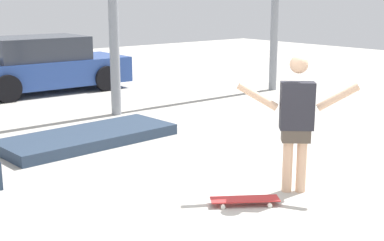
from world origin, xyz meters
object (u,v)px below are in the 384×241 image
object	(u,v)px
skateboard	(245,200)
manual_pad	(88,137)
parked_car_blue	(43,65)
skateboarder	(297,117)

from	to	relation	value
skateboard	manual_pad	size ratio (longest dim) A/B	0.27
parked_car_blue	skateboarder	bearing A→B (deg)	-92.47
skateboard	parked_car_blue	size ratio (longest dim) A/B	0.19
skateboarder	parked_car_blue	world-z (taller)	skateboarder
manual_pad	parked_car_blue	bearing A→B (deg)	73.50
skateboarder	skateboard	distance (m)	1.19
skateboarder	manual_pad	distance (m)	3.86
manual_pad	parked_car_blue	size ratio (longest dim) A/B	0.70
skateboard	skateboarder	bearing A→B (deg)	29.40
skateboarder	skateboard	world-z (taller)	skateboarder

